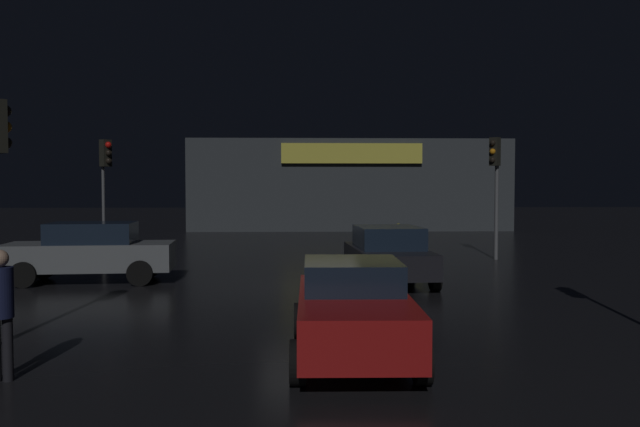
# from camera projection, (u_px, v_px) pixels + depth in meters

# --- Properties ---
(ground_plane) EXTENTS (120.00, 120.00, 0.00)m
(ground_plane) POSITION_uv_depth(u_px,v_px,m) (309.00, 289.00, 16.83)
(ground_plane) COLOR black
(store_building) EXTENTS (18.79, 9.73, 5.33)m
(store_building) POSITION_uv_depth(u_px,v_px,m) (345.00, 185.00, 41.97)
(store_building) COLOR #33383D
(store_building) RESTS_ON ground
(traffic_signal_cross_left) EXTENTS (0.42, 0.42, 4.36)m
(traffic_signal_cross_left) POSITION_uv_depth(u_px,v_px,m) (495.00, 172.00, 23.31)
(traffic_signal_cross_left) COLOR #595B60
(traffic_signal_cross_left) RESTS_ON ground
(traffic_signal_cross_right) EXTENTS (0.43, 0.41, 4.18)m
(traffic_signal_cross_right) POSITION_uv_depth(u_px,v_px,m) (105.00, 168.00, 21.77)
(traffic_signal_cross_right) COLOR #595B60
(traffic_signal_cross_right) RESTS_ON ground
(car_near) EXTENTS (2.28, 4.37, 1.55)m
(car_near) POSITION_uv_depth(u_px,v_px,m) (388.00, 254.00, 17.83)
(car_near) COLOR black
(car_near) RESTS_ON ground
(car_far) EXTENTS (4.61, 2.14, 1.65)m
(car_far) POSITION_uv_depth(u_px,v_px,m) (90.00, 251.00, 18.02)
(car_far) COLOR slate
(car_far) RESTS_ON ground
(car_crossing) EXTENTS (1.96, 4.14, 1.49)m
(car_crossing) POSITION_uv_depth(u_px,v_px,m) (353.00, 309.00, 10.17)
(car_crossing) COLOR #A51414
(car_crossing) RESTS_ON ground
(pedestrian) EXTENTS (0.37, 0.37, 1.81)m
(pedestrian) POSITION_uv_depth(u_px,v_px,m) (1.00, 304.00, 8.92)
(pedestrian) COLOR black
(pedestrian) RESTS_ON ground
(bollard_kerb_a) EXTENTS (0.08, 0.08, 1.26)m
(bollard_kerb_a) POSITION_uv_depth(u_px,v_px,m) (398.00, 240.00, 24.15)
(bollard_kerb_a) COLOR gold
(bollard_kerb_a) RESTS_ON ground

